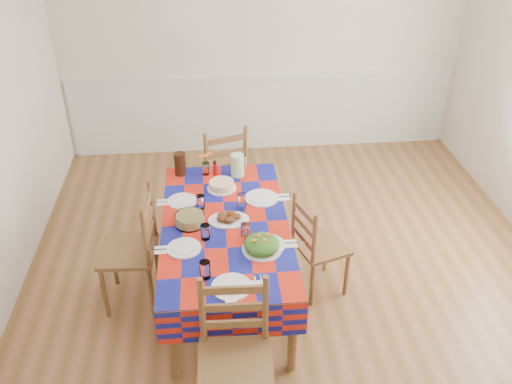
# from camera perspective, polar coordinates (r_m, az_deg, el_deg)

# --- Properties ---
(room) EXTENTS (4.58, 5.08, 2.78)m
(room) POSITION_cam_1_polar(r_m,az_deg,el_deg) (3.84, 4.63, 5.62)
(room) COLOR brown
(room) RESTS_ON ground
(wainscot) EXTENTS (4.41, 0.06, 0.92)m
(wainscot) POSITION_cam_1_polar(r_m,az_deg,el_deg) (6.43, 0.67, 8.60)
(wainscot) COLOR silver
(wainscot) RESTS_ON room
(dining_table) EXTENTS (0.96, 1.78, 0.69)m
(dining_table) POSITION_cam_1_polar(r_m,az_deg,el_deg) (4.13, -3.23, -4.17)
(dining_table) COLOR brown
(dining_table) RESTS_ON room
(setting_near_head) EXTENTS (0.43, 0.29, 0.13)m
(setting_near_head) POSITION_cam_1_polar(r_m,az_deg,el_deg) (3.54, -3.52, -9.27)
(setting_near_head) COLOR white
(setting_near_head) RESTS_ON dining_table
(setting_left_near) EXTENTS (0.44, 0.26, 0.12)m
(setting_left_near) POSITION_cam_1_polar(r_m,az_deg,el_deg) (3.87, -6.86, -5.27)
(setting_left_near) COLOR white
(setting_left_near) RESTS_ON dining_table
(setting_left_far) EXTENTS (0.43, 0.26, 0.11)m
(setting_left_far) POSITION_cam_1_polar(r_m,az_deg,el_deg) (4.31, -7.17, -0.98)
(setting_left_far) COLOR white
(setting_left_far) RESTS_ON dining_table
(setting_right_near) EXTENTS (0.46, 0.26, 0.12)m
(setting_right_near) POSITION_cam_1_polar(r_m,az_deg,el_deg) (3.87, 0.49, -5.02)
(setting_right_near) COLOR white
(setting_right_near) RESTS_ON dining_table
(setting_right_far) EXTENTS (0.50, 0.29, 0.13)m
(setting_right_far) POSITION_cam_1_polar(r_m,az_deg,el_deg) (4.30, -0.10, -0.75)
(setting_right_far) COLOR white
(setting_right_far) RESTS_ON dining_table
(meat_platter) EXTENTS (0.31, 0.22, 0.06)m
(meat_platter) POSITION_cam_1_polar(r_m,az_deg,el_deg) (4.10, -2.92, -2.76)
(meat_platter) COLOR white
(meat_platter) RESTS_ON dining_table
(salad_platter) EXTENTS (0.28, 0.28, 0.12)m
(salad_platter) POSITION_cam_1_polar(r_m,az_deg,el_deg) (3.79, 0.63, -5.59)
(salad_platter) COLOR white
(salad_platter) RESTS_ON dining_table
(pasta_bowl) EXTENTS (0.23, 0.23, 0.08)m
(pasta_bowl) POSITION_cam_1_polar(r_m,az_deg,el_deg) (4.08, -6.96, -2.89)
(pasta_bowl) COLOR white
(pasta_bowl) RESTS_ON dining_table
(cake) EXTENTS (0.24, 0.24, 0.07)m
(cake) POSITION_cam_1_polar(r_m,az_deg,el_deg) (4.48, -3.64, 0.69)
(cake) COLOR white
(cake) RESTS_ON dining_table
(serving_utensils) EXTENTS (0.12, 0.26, 0.01)m
(serving_utensils) POSITION_cam_1_polar(r_m,az_deg,el_deg) (4.01, -1.06, -3.94)
(serving_utensils) COLOR black
(serving_utensils) RESTS_ON dining_table
(flower_vase) EXTENTS (0.13, 0.11, 0.21)m
(flower_vase) POSITION_cam_1_polar(r_m,az_deg,el_deg) (4.68, -5.34, 2.82)
(flower_vase) COLOR white
(flower_vase) RESTS_ON dining_table
(hot_sauce) EXTENTS (0.03, 0.03, 0.14)m
(hot_sauce) POSITION_cam_1_polar(r_m,az_deg,el_deg) (4.66, -4.35, 2.54)
(hot_sauce) COLOR red
(hot_sauce) RESTS_ON dining_table
(green_pitcher) EXTENTS (0.12, 0.12, 0.20)m
(green_pitcher) POSITION_cam_1_polar(r_m,az_deg,el_deg) (4.63, -1.98, 2.85)
(green_pitcher) COLOR #B1E09E
(green_pitcher) RESTS_ON dining_table
(tea_pitcher) EXTENTS (0.10, 0.10, 0.20)m
(tea_pitcher) POSITION_cam_1_polar(r_m,az_deg,el_deg) (4.69, -8.01, 2.96)
(tea_pitcher) COLOR #31190B
(tea_pitcher) RESTS_ON dining_table
(name_card) EXTENTS (0.07, 0.02, 0.02)m
(name_card) POSITION_cam_1_polar(r_m,az_deg,el_deg) (3.42, -2.63, -11.50)
(name_card) COLOR white
(name_card) RESTS_ON dining_table
(chair_near) EXTENTS (0.46, 0.44, 1.00)m
(chair_near) POSITION_cam_1_polar(r_m,az_deg,el_deg) (3.39, -2.21, -17.07)
(chair_near) COLOR brown
(chair_near) RESTS_ON room
(chair_far) EXTENTS (0.55, 0.53, 1.00)m
(chair_far) POSITION_cam_1_polar(r_m,az_deg,el_deg) (5.13, -3.61, 2.06)
(chair_far) COLOR brown
(chair_far) RESTS_ON room
(chair_left) EXTENTS (0.44, 0.46, 0.98)m
(chair_left) POSITION_cam_1_polar(r_m,az_deg,el_deg) (4.25, -12.74, -6.06)
(chair_left) COLOR brown
(chair_left) RESTS_ON room
(chair_right) EXTENTS (0.47, 0.48, 0.87)m
(chair_right) POSITION_cam_1_polar(r_m,az_deg,el_deg) (4.30, 6.39, -5.74)
(chair_right) COLOR brown
(chair_right) RESTS_ON room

